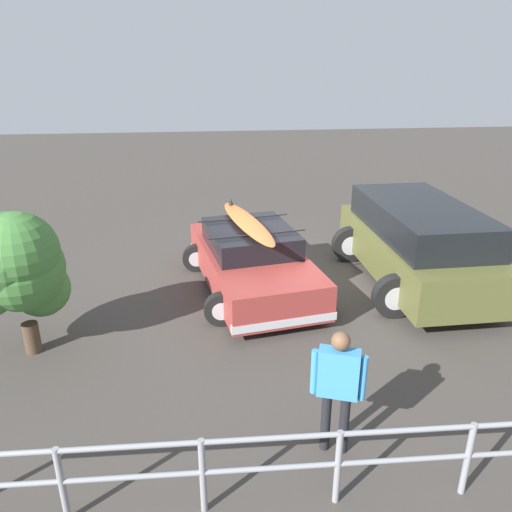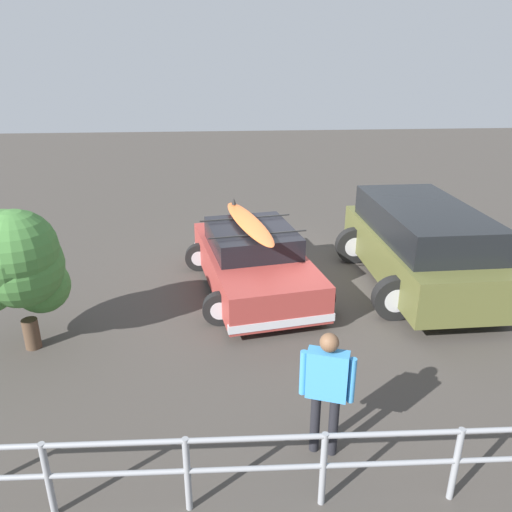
{
  "view_description": "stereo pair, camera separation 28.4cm",
  "coord_description": "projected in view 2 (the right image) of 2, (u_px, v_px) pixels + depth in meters",
  "views": [
    {
      "loc": [
        1.64,
        9.38,
        4.35
      ],
      "look_at": [
        0.7,
        1.02,
        0.95
      ],
      "focal_mm": 35.0,
      "sensor_mm": 36.0,
      "label": 1
    },
    {
      "loc": [
        1.36,
        9.41,
        4.35
      ],
      "look_at": [
        0.7,
        1.02,
        0.95
      ],
      "focal_mm": 35.0,
      "sensor_mm": 36.0,
      "label": 2
    }
  ],
  "objects": [
    {
      "name": "ground_plane",
      "position": [
        285.0,
        279.0,
        10.43
      ],
      "size": [
        44.0,
        44.0,
        0.02
      ],
      "primitive_type": "cube",
      "color": "#423D38",
      "rests_on": "ground"
    },
    {
      "name": "sedan_car",
      "position": [
        253.0,
        260.0,
        9.79
      ],
      "size": [
        2.8,
        4.2,
        1.52
      ],
      "color": "#9E3833",
      "rests_on": "ground"
    },
    {
      "name": "suv_car",
      "position": [
        420.0,
        244.0,
        9.85
      ],
      "size": [
        2.73,
        4.58,
        1.67
      ],
      "color": "brown",
      "rests_on": "ground"
    },
    {
      "name": "person_bystander",
      "position": [
        327.0,
        384.0,
        5.54
      ],
      "size": [
        0.59,
        0.32,
        1.59
      ],
      "color": "black",
      "rests_on": "ground"
    },
    {
      "name": "railing_fence",
      "position": [
        391.0,
        456.0,
        5.02
      ],
      "size": [
        9.64,
        0.36,
        0.91
      ],
      "color": "gray",
      "rests_on": "ground"
    },
    {
      "name": "bush_near_left",
      "position": [
        10.0,
        263.0,
        7.39
      ],
      "size": [
        1.71,
        1.6,
        2.32
      ],
      "color": "#4C3828",
      "rests_on": "ground"
    }
  ]
}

